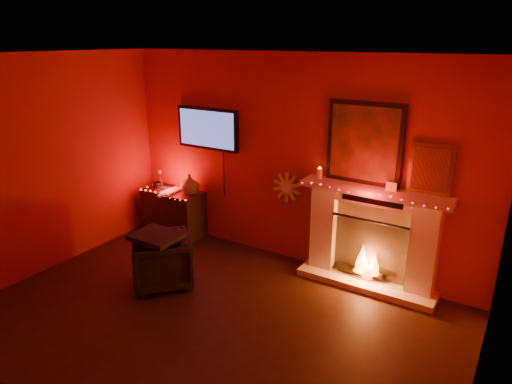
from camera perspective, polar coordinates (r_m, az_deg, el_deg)
room at (r=3.93m, az=-12.89°, el=-4.22°), size 5.00×5.00×5.00m
fireplace at (r=5.55m, az=14.24°, el=-4.40°), size 1.72×0.40×2.18m
tv at (r=6.44m, az=-6.06°, el=7.87°), size 1.00×0.07×1.24m
sunburst_clock at (r=5.96m, az=3.85°, el=0.61°), size 0.40×0.03×0.40m
console_table at (r=6.97m, az=-10.10°, el=-2.21°), size 0.91×0.59×0.99m
armchair at (r=5.63m, az=-11.77°, el=-8.45°), size 0.96×0.96×0.63m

